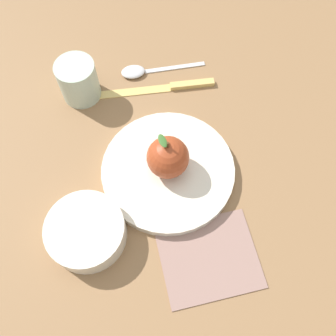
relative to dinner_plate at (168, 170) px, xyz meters
name	(u,v)px	position (x,y,z in m)	size (l,w,h in m)	color
ground_plane	(173,149)	(0.02, -0.05, -0.01)	(2.40, 2.40, 0.00)	olive
dinner_plate	(168,170)	(0.00, 0.00, 0.00)	(0.23, 0.23, 0.02)	silver
apple	(168,157)	(0.00, 0.00, 0.04)	(0.07, 0.07, 0.08)	#9E3D1E
side_bowl	(86,231)	(0.04, 0.17, 0.02)	(0.13, 0.13, 0.04)	silver
cup	(77,80)	(0.24, -0.04, 0.03)	(0.07, 0.07, 0.08)	#B2C6B2
knife	(167,87)	(0.11, -0.15, -0.01)	(0.18, 0.17, 0.01)	#D8B766
spoon	(142,71)	(0.17, -0.16, -0.01)	(0.14, 0.14, 0.01)	silver
linen_napkin	(209,257)	(-0.14, 0.09, -0.01)	(0.13, 0.15, 0.00)	gray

